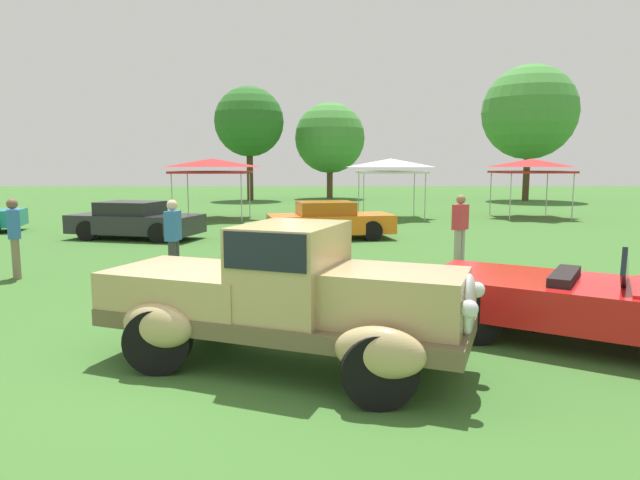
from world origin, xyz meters
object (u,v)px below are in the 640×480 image
Objects in this scene: show_car_charcoal at (134,221)px; spectator_by_row at (173,238)px; neighbor_convertible at (610,304)px; spectator_near_truck at (460,227)px; spectator_between_cars at (14,236)px; canopy_tent_center_field at (391,165)px; canopy_tent_left_field at (212,165)px; canopy_tent_right_field at (531,165)px; feature_pickup_truck at (285,295)px; show_car_orange at (329,221)px.

spectator_by_row is at bearing -65.98° from show_car_charcoal.
neighbor_convertible is 6.05m from spectator_near_truck.
spectator_between_cars is 16.86m from canopy_tent_center_field.
show_car_charcoal is at bearing -142.20° from canopy_tent_center_field.
canopy_tent_left_field is at bearing 115.35° from neighbor_convertible.
canopy_tent_right_field reaches higher than spectator_near_truck.
spectator_between_cars and spectator_by_row have the same top height.
feature_pickup_truck is 1.07× the size of show_car_orange.
neighbor_convertible is 1.11× the size of show_car_orange.
canopy_tent_left_field is at bearing 82.60° from spectator_between_cars.
show_car_charcoal is (-5.56, 11.60, -0.27)m from feature_pickup_truck.
spectator_between_cars is at bearing 138.97° from feature_pickup_truck.
canopy_tent_center_field reaches higher than neighbor_convertible.
feature_pickup_truck is 19.29m from canopy_tent_center_field.
neighbor_convertible is at bearing -48.28° from show_car_charcoal.
canopy_tent_right_field reaches higher than spectator_by_row.
spectator_by_row is (-6.74, 4.17, 0.33)m from neighbor_convertible.
show_car_charcoal is 2.67× the size of spectator_near_truck.
spectator_by_row is at bearing -114.30° from canopy_tent_center_field.
spectator_near_truck is at bearing -117.61° from canopy_tent_right_field.
canopy_tent_left_field reaches higher than spectator_near_truck.
neighbor_convertible reaches higher than show_car_charcoal.
canopy_tent_right_field is (16.28, 13.90, 1.51)m from spectator_between_cars.
canopy_tent_right_field is at bearing 25.30° from show_car_charcoal.
neighbor_convertible is 19.51m from canopy_tent_right_field.
show_car_charcoal is 6.38m from show_car_orange.
canopy_tent_left_field reaches higher than feature_pickup_truck.
canopy_tent_center_field is (-0.40, 18.20, 1.84)m from neighbor_convertible.
spectator_between_cars is at bearing -139.50° from canopy_tent_right_field.
feature_pickup_truck is 21.75m from canopy_tent_right_field.
canopy_tent_right_field is at bearing 40.50° from spectator_between_cars.
canopy_tent_center_field is (3.79, 18.85, 1.56)m from feature_pickup_truck.
canopy_tent_right_field is at bearing 2.14° from canopy_tent_center_field.
canopy_tent_left_field is (-1.71, 13.66, 1.51)m from spectator_by_row.
show_car_charcoal is (-9.76, 10.94, 0.02)m from neighbor_convertible.
canopy_tent_center_field is 0.97× the size of canopy_tent_right_field.
canopy_tent_right_field is (12.84, 14.27, 1.51)m from spectator_by_row.
neighbor_convertible is 7.93m from spectator_by_row.
spectator_near_truck is at bearing 60.30° from feature_pickup_truck.
spectator_near_truck is 0.52× the size of canopy_tent_left_field.
spectator_near_truck is at bearing 8.66° from spectator_between_cars.
canopy_tent_right_field is at bearing 48.02° from spectator_by_row.
canopy_tent_right_field is at bearing 61.65° from feature_pickup_truck.
neighbor_convertible is 1.46× the size of canopy_tent_left_field.
feature_pickup_truck is 2.70× the size of spectator_near_truck.
spectator_between_cars is (-9.79, -1.49, 0.00)m from spectator_near_truck.
canopy_tent_right_field is (9.48, 7.54, 1.82)m from show_car_orange.
feature_pickup_truck reaches higher than show_car_orange.
spectator_between_cars is 21.46m from canopy_tent_right_field.
spectator_by_row is 19.26m from canopy_tent_right_field.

